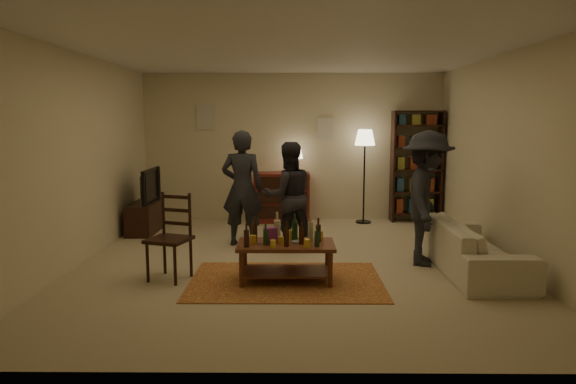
{
  "coord_description": "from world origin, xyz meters",
  "views": [
    {
      "loc": [
        -0.01,
        -6.54,
        1.83
      ],
      "look_at": [
        -0.07,
        0.1,
        0.91
      ],
      "focal_mm": 32.0,
      "sensor_mm": 36.0,
      "label": 1
    }
  ],
  "objects_px": {
    "tv_stand": "(145,209)",
    "person_left": "(242,188)",
    "coffee_table": "(286,247)",
    "dresser": "(282,196)",
    "floor_lamp": "(365,144)",
    "dining_chair": "(172,233)",
    "bookshelf": "(416,165)",
    "sofa": "(472,247)",
    "person_right": "(288,196)",
    "person_by_sofa": "(427,198)"
  },
  "relations": [
    {
      "from": "coffee_table",
      "to": "tv_stand",
      "type": "distance_m",
      "value": 3.53
    },
    {
      "from": "floor_lamp",
      "to": "person_by_sofa",
      "type": "xyz_separation_m",
      "value": [
        0.42,
        -2.7,
        -0.57
      ]
    },
    {
      "from": "dining_chair",
      "to": "sofa",
      "type": "bearing_deg",
      "value": 22.96
    },
    {
      "from": "dining_chair",
      "to": "coffee_table",
      "type": "bearing_deg",
      "value": 12.73
    },
    {
      "from": "dining_chair",
      "to": "tv_stand",
      "type": "relative_size",
      "value": 0.97
    },
    {
      "from": "sofa",
      "to": "floor_lamp",
      "type": "bearing_deg",
      "value": 16.98
    },
    {
      "from": "bookshelf",
      "to": "person_left",
      "type": "height_order",
      "value": "bookshelf"
    },
    {
      "from": "person_left",
      "to": "floor_lamp",
      "type": "bearing_deg",
      "value": -132.02
    },
    {
      "from": "floor_lamp",
      "to": "sofa",
      "type": "relative_size",
      "value": 0.81
    },
    {
      "from": "dining_chair",
      "to": "person_right",
      "type": "distance_m",
      "value": 1.93
    },
    {
      "from": "floor_lamp",
      "to": "tv_stand",
      "type": "bearing_deg",
      "value": -167.7
    },
    {
      "from": "coffee_table",
      "to": "person_by_sofa",
      "type": "bearing_deg",
      "value": 22.57
    },
    {
      "from": "dresser",
      "to": "person_left",
      "type": "height_order",
      "value": "person_left"
    },
    {
      "from": "dining_chair",
      "to": "floor_lamp",
      "type": "height_order",
      "value": "floor_lamp"
    },
    {
      "from": "coffee_table",
      "to": "dresser",
      "type": "height_order",
      "value": "dresser"
    },
    {
      "from": "dining_chair",
      "to": "person_left",
      "type": "height_order",
      "value": "person_left"
    },
    {
      "from": "tv_stand",
      "to": "dresser",
      "type": "distance_m",
      "value": 2.43
    },
    {
      "from": "dining_chair",
      "to": "sofa",
      "type": "height_order",
      "value": "dining_chair"
    },
    {
      "from": "person_right",
      "to": "person_by_sofa",
      "type": "relative_size",
      "value": 0.9
    },
    {
      "from": "sofa",
      "to": "person_by_sofa",
      "type": "bearing_deg",
      "value": 58.1
    },
    {
      "from": "dining_chair",
      "to": "person_right",
      "type": "height_order",
      "value": "person_right"
    },
    {
      "from": "floor_lamp",
      "to": "dresser",
      "type": "bearing_deg",
      "value": 176.07
    },
    {
      "from": "dining_chair",
      "to": "dresser",
      "type": "height_order",
      "value": "dresser"
    },
    {
      "from": "person_left",
      "to": "tv_stand",
      "type": "bearing_deg",
      "value": -19.29
    },
    {
      "from": "dresser",
      "to": "sofa",
      "type": "distance_m",
      "value": 3.93
    },
    {
      "from": "dresser",
      "to": "person_left",
      "type": "bearing_deg",
      "value": -107.1
    },
    {
      "from": "coffee_table",
      "to": "person_right",
      "type": "distance_m",
      "value": 1.53
    },
    {
      "from": "person_right",
      "to": "dresser",
      "type": "bearing_deg",
      "value": -102.46
    },
    {
      "from": "bookshelf",
      "to": "floor_lamp",
      "type": "distance_m",
      "value": 1.06
    },
    {
      "from": "coffee_table",
      "to": "tv_stand",
      "type": "bearing_deg",
      "value": 131.91
    },
    {
      "from": "bookshelf",
      "to": "tv_stand",
      "type": "bearing_deg",
      "value": -168.2
    },
    {
      "from": "bookshelf",
      "to": "person_by_sofa",
      "type": "xyz_separation_m",
      "value": [
        -0.55,
        -2.87,
        -0.18
      ]
    },
    {
      "from": "dresser",
      "to": "floor_lamp",
      "type": "relative_size",
      "value": 0.81
    },
    {
      "from": "coffee_table",
      "to": "person_left",
      "type": "distance_m",
      "value": 1.92
    },
    {
      "from": "dresser",
      "to": "sofa",
      "type": "relative_size",
      "value": 0.65
    },
    {
      "from": "coffee_table",
      "to": "person_by_sofa",
      "type": "relative_size",
      "value": 0.65
    },
    {
      "from": "tv_stand",
      "to": "person_right",
      "type": "bearing_deg",
      "value": -25.68
    },
    {
      "from": "coffee_table",
      "to": "person_left",
      "type": "xyz_separation_m",
      "value": [
        -0.66,
        1.75,
        0.45
      ]
    },
    {
      "from": "tv_stand",
      "to": "person_left",
      "type": "height_order",
      "value": "person_left"
    },
    {
      "from": "dining_chair",
      "to": "dresser",
      "type": "bearing_deg",
      "value": 88.47
    },
    {
      "from": "coffee_table",
      "to": "dresser",
      "type": "bearing_deg",
      "value": 91.75
    },
    {
      "from": "floor_lamp",
      "to": "person_right",
      "type": "bearing_deg",
      "value": -124.52
    },
    {
      "from": "dining_chair",
      "to": "person_right",
      "type": "relative_size",
      "value": 0.66
    },
    {
      "from": "floor_lamp",
      "to": "person_right",
      "type": "height_order",
      "value": "floor_lamp"
    },
    {
      "from": "coffee_table",
      "to": "floor_lamp",
      "type": "distance_m",
      "value": 3.84
    },
    {
      "from": "coffee_table",
      "to": "person_right",
      "type": "bearing_deg",
      "value": 89.27
    },
    {
      "from": "coffee_table",
      "to": "dining_chair",
      "type": "xyz_separation_m",
      "value": [
        -1.33,
        0.13,
        0.14
      ]
    },
    {
      "from": "tv_stand",
      "to": "dining_chair",
      "type": "bearing_deg",
      "value": -67.64
    },
    {
      "from": "dining_chair",
      "to": "bookshelf",
      "type": "distance_m",
      "value": 5.08
    },
    {
      "from": "tv_stand",
      "to": "dresser",
      "type": "xyz_separation_m",
      "value": [
        2.25,
        0.91,
        0.09
      ]
    }
  ]
}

